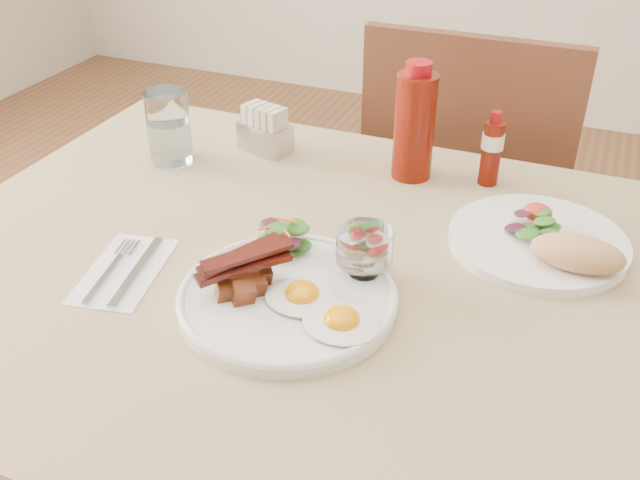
{
  "coord_description": "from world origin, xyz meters",
  "views": [
    {
      "loc": [
        0.22,
        -0.74,
        1.31
      ],
      "look_at": [
        -0.07,
        -0.03,
        0.82
      ],
      "focal_mm": 40.0,
      "sensor_mm": 36.0,
      "label": 1
    }
  ],
  "objects_px": {
    "water_glass": "(169,131)",
    "fruit_cup": "(365,246)",
    "second_plate": "(547,242)",
    "hot_sauce_bottle": "(492,149)",
    "ketchup_bottle": "(414,125)",
    "sugar_caddy": "(265,132)",
    "table": "(373,332)",
    "main_plate": "(288,299)",
    "chair_far": "(466,202)"
  },
  "relations": [
    {
      "from": "water_glass",
      "to": "fruit_cup",
      "type": "bearing_deg",
      "value": -26.62
    },
    {
      "from": "fruit_cup",
      "to": "water_glass",
      "type": "xyz_separation_m",
      "value": [
        -0.43,
        0.22,
        -0.0
      ]
    },
    {
      "from": "second_plate",
      "to": "hot_sauce_bottle",
      "type": "xyz_separation_m",
      "value": [
        -0.12,
        0.18,
        0.04
      ]
    },
    {
      "from": "ketchup_bottle",
      "to": "hot_sauce_bottle",
      "type": "height_order",
      "value": "ketchup_bottle"
    },
    {
      "from": "sugar_caddy",
      "to": "water_glass",
      "type": "xyz_separation_m",
      "value": [
        -0.13,
        -0.1,
        0.02
      ]
    },
    {
      "from": "table",
      "to": "main_plate",
      "type": "xyz_separation_m",
      "value": [
        -0.09,
        -0.09,
        0.1
      ]
    },
    {
      "from": "water_glass",
      "to": "hot_sauce_bottle",
      "type": "bearing_deg",
      "value": 13.53
    },
    {
      "from": "chair_far",
      "to": "hot_sauce_bottle",
      "type": "bearing_deg",
      "value": -75.87
    },
    {
      "from": "ketchup_bottle",
      "to": "hot_sauce_bottle",
      "type": "distance_m",
      "value": 0.13
    },
    {
      "from": "second_plate",
      "to": "sugar_caddy",
      "type": "relative_size",
      "value": 2.45
    },
    {
      "from": "table",
      "to": "second_plate",
      "type": "xyz_separation_m",
      "value": [
        0.2,
        0.16,
        0.11
      ]
    },
    {
      "from": "main_plate",
      "to": "fruit_cup",
      "type": "height_order",
      "value": "fruit_cup"
    },
    {
      "from": "table",
      "to": "sugar_caddy",
      "type": "bearing_deg",
      "value": 135.53
    },
    {
      "from": "chair_far",
      "to": "ketchup_bottle",
      "type": "distance_m",
      "value": 0.48
    },
    {
      "from": "second_plate",
      "to": "ketchup_bottle",
      "type": "distance_m",
      "value": 0.3
    },
    {
      "from": "main_plate",
      "to": "fruit_cup",
      "type": "distance_m",
      "value": 0.12
    },
    {
      "from": "table",
      "to": "fruit_cup",
      "type": "bearing_deg",
      "value": -148.88
    },
    {
      "from": "table",
      "to": "second_plate",
      "type": "distance_m",
      "value": 0.28
    },
    {
      "from": "main_plate",
      "to": "chair_far",
      "type": "bearing_deg",
      "value": 83.31
    },
    {
      "from": "ketchup_bottle",
      "to": "sugar_caddy",
      "type": "relative_size",
      "value": 1.91
    },
    {
      "from": "main_plate",
      "to": "hot_sauce_bottle",
      "type": "relative_size",
      "value": 2.21
    },
    {
      "from": "ketchup_bottle",
      "to": "hot_sauce_bottle",
      "type": "xyz_separation_m",
      "value": [
        0.13,
        0.02,
        -0.03
      ]
    },
    {
      "from": "water_glass",
      "to": "sugar_caddy",
      "type": "bearing_deg",
      "value": 36.31
    },
    {
      "from": "chair_far",
      "to": "hot_sauce_bottle",
      "type": "distance_m",
      "value": 0.44
    },
    {
      "from": "fruit_cup",
      "to": "hot_sauce_bottle",
      "type": "relative_size",
      "value": 0.6
    },
    {
      "from": "ketchup_bottle",
      "to": "water_glass",
      "type": "height_order",
      "value": "ketchup_bottle"
    },
    {
      "from": "main_plate",
      "to": "second_plate",
      "type": "xyz_separation_m",
      "value": [
        0.29,
        0.25,
        0.01
      ]
    },
    {
      "from": "table",
      "to": "main_plate",
      "type": "distance_m",
      "value": 0.16
    },
    {
      "from": "second_plate",
      "to": "sugar_caddy",
      "type": "bearing_deg",
      "value": 163.71
    },
    {
      "from": "ketchup_bottle",
      "to": "table",
      "type": "bearing_deg",
      "value": -82.2
    },
    {
      "from": "ketchup_bottle",
      "to": "fruit_cup",
      "type": "bearing_deg",
      "value": -84.97
    },
    {
      "from": "second_plate",
      "to": "sugar_caddy",
      "type": "height_order",
      "value": "sugar_caddy"
    },
    {
      "from": "sugar_caddy",
      "to": "water_glass",
      "type": "height_order",
      "value": "water_glass"
    },
    {
      "from": "chair_far",
      "to": "hot_sauce_bottle",
      "type": "relative_size",
      "value": 7.36
    },
    {
      "from": "fruit_cup",
      "to": "second_plate",
      "type": "bearing_deg",
      "value": 37.66
    },
    {
      "from": "main_plate",
      "to": "water_glass",
      "type": "xyz_separation_m",
      "value": [
        -0.36,
        0.3,
        0.05
      ]
    },
    {
      "from": "fruit_cup",
      "to": "main_plate",
      "type": "bearing_deg",
      "value": -132.48
    },
    {
      "from": "second_plate",
      "to": "water_glass",
      "type": "height_order",
      "value": "water_glass"
    },
    {
      "from": "table",
      "to": "sugar_caddy",
      "type": "xyz_separation_m",
      "value": [
        -0.31,
        0.31,
        0.13
      ]
    },
    {
      "from": "fruit_cup",
      "to": "sugar_caddy",
      "type": "distance_m",
      "value": 0.43
    },
    {
      "from": "table",
      "to": "hot_sauce_bottle",
      "type": "height_order",
      "value": "hot_sauce_bottle"
    },
    {
      "from": "hot_sauce_bottle",
      "to": "fruit_cup",
      "type": "bearing_deg",
      "value": -105.78
    },
    {
      "from": "chair_far",
      "to": "main_plate",
      "type": "bearing_deg",
      "value": -96.69
    },
    {
      "from": "fruit_cup",
      "to": "sugar_caddy",
      "type": "height_order",
      "value": "fruit_cup"
    },
    {
      "from": "hot_sauce_bottle",
      "to": "water_glass",
      "type": "height_order",
      "value": "water_glass"
    },
    {
      "from": "hot_sauce_bottle",
      "to": "sugar_caddy",
      "type": "relative_size",
      "value": 1.23
    },
    {
      "from": "chair_far",
      "to": "sugar_caddy",
      "type": "height_order",
      "value": "chair_far"
    },
    {
      "from": "chair_far",
      "to": "ketchup_bottle",
      "type": "bearing_deg",
      "value": -96.98
    },
    {
      "from": "hot_sauce_bottle",
      "to": "ketchup_bottle",
      "type": "bearing_deg",
      "value": -170.04
    },
    {
      "from": "table",
      "to": "hot_sauce_bottle",
      "type": "distance_m",
      "value": 0.38
    }
  ]
}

